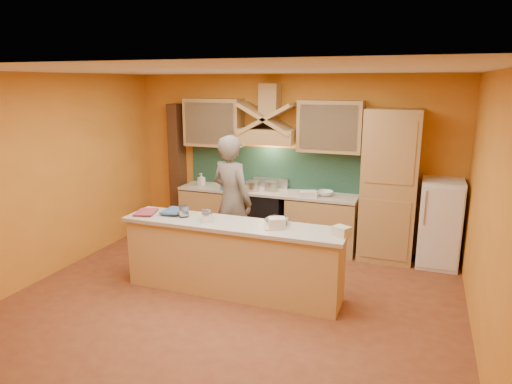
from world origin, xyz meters
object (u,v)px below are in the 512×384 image
(stove, at_px, (266,218))
(fridge, at_px, (440,223))
(kitchen_scale, at_px, (207,218))
(mixing_bowl, at_px, (277,221))
(person, at_px, (232,201))

(stove, bearing_deg, fridge, 0.00)
(kitchen_scale, relative_size, mixing_bowl, 0.41)
(mixing_bowl, bearing_deg, fridge, 41.80)
(fridge, xyz_separation_m, person, (-2.89, -1.00, 0.32))
(stove, xyz_separation_m, person, (-0.19, -1.00, 0.52))
(fridge, relative_size, kitchen_scale, 10.85)
(stove, distance_m, mixing_bowl, 1.97)
(fridge, relative_size, person, 0.67)
(person, relative_size, mixing_bowl, 6.63)
(mixing_bowl, bearing_deg, person, 141.44)
(stove, xyz_separation_m, kitchen_scale, (-0.12, -1.96, 0.54))
(person, bearing_deg, stove, -80.42)
(fridge, relative_size, mixing_bowl, 4.43)
(stove, height_order, fridge, fridge)
(stove, height_order, person, person)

